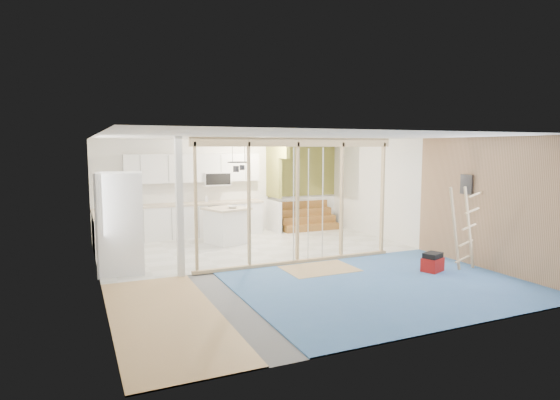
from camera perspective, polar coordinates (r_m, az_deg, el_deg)
name	(u,v)px	position (r m, az deg, el deg)	size (l,w,h in m)	color
room	(284,202)	(9.39, 0.49, -0.27)	(7.01, 8.01, 2.61)	slate
floor_overlays	(286,264)	(9.71, 0.73, -7.78)	(7.00, 8.00, 0.03)	silver
stud_frame	(273,188)	(9.27, -0.87, 1.44)	(4.66, 0.14, 2.60)	tan
base_cabinets	(172,224)	(12.22, -13.05, -2.81)	(4.45, 2.24, 0.93)	white
upper_cabinets	(196,169)	(12.69, -10.18, 3.74)	(3.60, 0.41, 0.85)	white
green_partition	(296,198)	(13.59, 1.95, 0.30)	(2.25, 1.51, 2.60)	olive
pot_rack	(239,165)	(10.98, -5.07, 4.33)	(0.52, 0.52, 0.72)	black
sheathing_panel	(492,205)	(9.86, 24.39, -0.52)	(0.02, 4.00, 2.60)	tan
electrical_panel	(466,184)	(10.20, 21.78, 1.78)	(0.04, 0.30, 0.40)	#323337
ceiling_light	(285,142)	(12.64, 0.64, 7.09)	(0.32, 0.32, 0.08)	#FFEABF
fridge	(121,223)	(9.40, -18.82, -2.67)	(0.93, 0.90, 1.93)	white
island	(227,226)	(11.74, -6.54, -3.15)	(1.17, 1.17, 0.91)	white
bowl	(233,207)	(11.57, -5.81, -0.85)	(0.25, 0.25, 0.06)	silver
soap_bottle_a	(134,200)	(12.22, -17.43, 0.03)	(0.13, 0.13, 0.33)	silver
soap_bottle_b	(206,198)	(12.78, -8.97, 0.19)	(0.08, 0.09, 0.19)	silver
toolbox	(433,263)	(9.55, 18.10, -7.30)	(0.48, 0.43, 0.38)	#9D110E
ladder	(464,228)	(9.73, 21.50, -3.22)	(0.88, 0.08, 1.64)	tan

